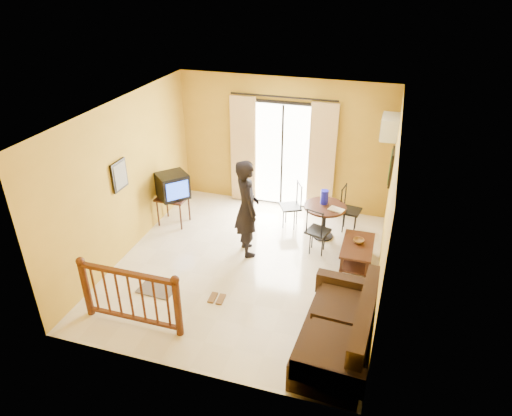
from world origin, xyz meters
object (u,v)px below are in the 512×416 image
(dining_table, at_px, (325,213))
(coffee_table, at_px, (357,251))
(standing_person, at_px, (247,208))
(sofa, at_px, (341,333))
(television, at_px, (173,186))

(dining_table, xyz_separation_m, coffee_table, (0.72, -0.78, -0.25))
(standing_person, bearing_deg, sofa, -168.04)
(television, bearing_deg, standing_person, -65.67)
(sofa, distance_m, standing_person, 2.88)
(television, distance_m, coffee_table, 3.78)
(television, bearing_deg, coffee_table, -53.87)
(dining_table, relative_size, standing_person, 0.44)
(dining_table, distance_m, sofa, 3.03)
(television, distance_m, sofa, 4.55)
(television, distance_m, standing_person, 1.82)
(television, xyz_separation_m, dining_table, (2.99, 0.37, -0.32))
(coffee_table, distance_m, sofa, 2.16)
(dining_table, xyz_separation_m, sofa, (0.73, -2.94, -0.19))
(coffee_table, bearing_deg, sofa, -89.74)
(standing_person, bearing_deg, coffee_table, -118.29)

